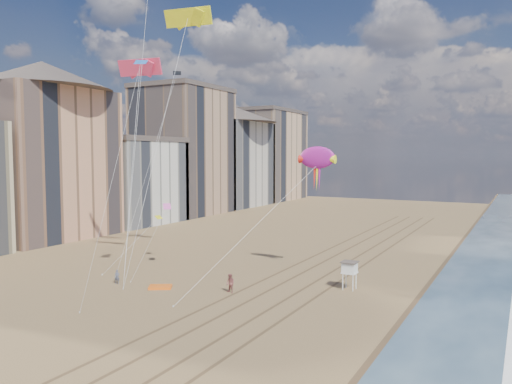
# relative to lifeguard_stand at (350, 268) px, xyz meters

# --- Properties ---
(ground) EXTENTS (260.00, 260.00, 0.00)m
(ground) POSITION_rel_lifeguard_stand_xyz_m (-8.10, -26.93, -2.18)
(ground) COLOR brown
(ground) RESTS_ON ground
(wet_sand) EXTENTS (260.00, 260.00, 0.00)m
(wet_sand) POSITION_rel_lifeguard_stand_xyz_m (10.90, 13.07, -2.18)
(wet_sand) COLOR #42301E
(wet_sand) RESTS_ON ground
(tracks) EXTENTS (7.68, 120.00, 0.01)m
(tracks) POSITION_rel_lifeguard_stand_xyz_m (-5.55, 3.07, -2.17)
(tracks) COLOR brown
(tracks) RESTS_ON ground
(buildings) EXTENTS (34.72, 131.35, 29.00)m
(buildings) POSITION_rel_lifeguard_stand_xyz_m (-53.84, 38.66, 11.37)
(buildings) COLOR #C6B284
(buildings) RESTS_ON ground
(lifeguard_stand) EXTENTS (1.57, 1.57, 2.83)m
(lifeguard_stand) POSITION_rel_lifeguard_stand_xyz_m (0.00, 0.00, 0.00)
(lifeguard_stand) COLOR white
(lifeguard_stand) RESTS_ON ground
(grounded_kite) EXTENTS (2.68, 2.41, 0.26)m
(grounded_kite) POSITION_rel_lifeguard_stand_xyz_m (-16.93, -8.74, -2.05)
(grounded_kite) COLOR orange
(grounded_kite) RESTS_ON ground
(show_kite) EXTENTS (5.47, 9.25, 22.33)m
(show_kite) POSITION_rel_lifeguard_stand_xyz_m (-5.33, 4.39, 10.94)
(show_kite) COLOR #9F1884
(show_kite) RESTS_ON ground
(kite_flyer_a) EXTENTS (0.64, 0.55, 1.50)m
(kite_flyer_a) POSITION_rel_lifeguard_stand_xyz_m (-21.99, -9.56, -1.43)
(kite_flyer_a) COLOR #4F5466
(kite_flyer_a) RESTS_ON ground
(kite_flyer_b) EXTENTS (1.07, 0.92, 1.90)m
(kite_flyer_b) POSITION_rel_lifeguard_stand_xyz_m (-9.81, -6.82, -1.23)
(kite_flyer_b) COLOR #924F4A
(kite_flyer_b) RESTS_ON ground
(parafoils) EXTENTS (9.62, 7.13, 11.77)m
(parafoils) POSITION_rel_lifeguard_stand_xyz_m (-21.17, -2.98, 26.91)
(parafoils) COLOR black
(parafoils) RESTS_ON ground
(small_kites) EXTENTS (10.27, 16.23, 18.75)m
(small_kites) POSITION_rel_lifeguard_stand_xyz_m (-21.30, -3.03, 14.64)
(small_kites) COLOR black
(small_kites) RESTS_ON ground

